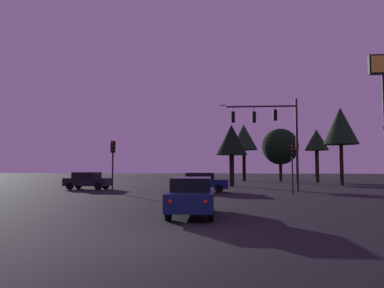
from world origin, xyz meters
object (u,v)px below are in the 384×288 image
at_px(tree_left_far, 317,141).
at_px(tree_center_horizon, 244,138).
at_px(traffic_light_corner_left, 292,158).
at_px(traffic_light_corner_right, 113,156).
at_px(car_crossing_right, 88,180).
at_px(tree_behind_sign, 340,126).
at_px(tree_right_cluster, 232,140).
at_px(traffic_signal_mast_arm, 273,127).
at_px(tree_lot_edge, 280,147).
at_px(car_nearside_lane, 192,195).
at_px(car_crossing_left, 202,182).
at_px(store_sign_illuminated, 384,95).

bearing_deg(tree_left_far, tree_center_horizon, 156.18).
height_order(traffic_light_corner_left, traffic_light_corner_right, traffic_light_corner_right).
height_order(car_crossing_right, tree_left_far, tree_left_far).
xyz_separation_m(tree_behind_sign, tree_right_cluster, (-11.86, -3.49, -1.72)).
height_order(traffic_signal_mast_arm, tree_lot_edge, tree_lot_edge).
relative_size(car_nearside_lane, car_crossing_left, 1.14).
distance_m(traffic_light_corner_left, tree_right_cluster, 10.63).
bearing_deg(car_crossing_right, traffic_light_corner_right, -47.63).
relative_size(traffic_light_corner_right, tree_left_far, 0.57).
bearing_deg(traffic_light_corner_left, car_crossing_left, 174.59).
distance_m(traffic_light_corner_left, tree_left_far, 21.50).
relative_size(traffic_light_corner_left, car_nearside_lane, 0.79).
relative_size(car_crossing_left, tree_left_far, 0.59).
xyz_separation_m(car_crossing_left, car_crossing_right, (-10.29, 2.42, -0.00)).
relative_size(traffic_light_corner_left, tree_left_far, 0.53).
height_order(car_crossing_right, tree_right_cluster, tree_right_cluster).
bearing_deg(car_crossing_right, store_sign_illuminated, -29.95).
xyz_separation_m(car_crossing_left, tree_center_horizon, (4.12, 23.72, 5.45)).
bearing_deg(car_crossing_left, tree_right_cluster, 75.11).
relative_size(car_nearside_lane, car_crossing_right, 1.14).
bearing_deg(tree_behind_sign, store_sign_illuminated, -101.29).
xyz_separation_m(traffic_light_corner_right, car_nearside_lane, (7.40, -11.76, -2.02)).
xyz_separation_m(tree_right_cluster, tree_lot_edge, (7.08, 16.06, 0.27)).
xyz_separation_m(traffic_light_corner_right, car_crossing_right, (-3.61, 3.96, -2.02)).
relative_size(car_crossing_left, tree_behind_sign, 0.48).
distance_m(traffic_signal_mast_arm, tree_left_far, 19.68).
height_order(car_crossing_right, tree_behind_sign, tree_behind_sign).
relative_size(tree_left_far, tree_center_horizon, 0.85).
bearing_deg(car_crossing_left, traffic_light_corner_right, -167.00).
relative_size(store_sign_illuminated, tree_lot_edge, 0.99).
bearing_deg(car_crossing_left, traffic_light_corner_left, -5.41).
bearing_deg(traffic_light_corner_left, store_sign_illuminated, -70.10).
xyz_separation_m(car_crossing_right, tree_center_horizon, (14.41, 21.31, 5.45)).
bearing_deg(tree_right_cluster, tree_lot_edge, 66.22).
xyz_separation_m(car_nearside_lane, tree_behind_sign, (13.47, 25.58, 5.64)).
height_order(car_crossing_left, store_sign_illuminated, store_sign_illuminated).
height_order(tree_center_horizon, tree_right_cluster, tree_center_horizon).
bearing_deg(tree_center_horizon, store_sign_illuminated, -80.05).
bearing_deg(traffic_light_corner_left, car_nearside_lane, -115.64).
distance_m(traffic_signal_mast_arm, car_crossing_right, 16.59).
distance_m(car_nearside_lane, store_sign_illuminated, 11.10).
bearing_deg(store_sign_illuminated, tree_lot_edge, 90.82).
xyz_separation_m(tree_left_far, tree_center_horizon, (-9.23, 4.07, 0.82)).
bearing_deg(tree_lot_edge, tree_left_far, -52.87).
height_order(store_sign_illuminated, tree_left_far, store_sign_illuminated).
relative_size(traffic_signal_mast_arm, tree_behind_sign, 0.88).
bearing_deg(traffic_signal_mast_arm, store_sign_illuminated, -68.48).
bearing_deg(tree_lot_edge, car_crossing_right, -131.30).
height_order(traffic_signal_mast_arm, car_crossing_right, traffic_signal_mast_arm).
distance_m(car_nearside_lane, tree_left_far, 35.59).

